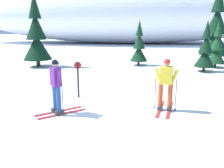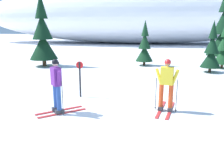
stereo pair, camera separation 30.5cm
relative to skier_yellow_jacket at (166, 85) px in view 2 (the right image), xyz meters
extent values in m
plane|color=white|center=(-1.40, 0.12, -0.90)|extent=(120.00, 120.00, 0.00)
cube|color=red|center=(-0.13, 0.12, -0.89)|extent=(0.47, 1.74, 0.03)
cube|color=red|center=(0.17, 0.06, -0.89)|extent=(0.47, 1.74, 0.03)
cube|color=#38383D|center=(-0.15, 0.02, -0.81)|extent=(0.20, 0.30, 0.12)
cube|color=#38383D|center=(0.15, -0.04, -0.81)|extent=(0.20, 0.30, 0.12)
cylinder|color=#DB471E|center=(-0.15, 0.02, -0.37)|extent=(0.15, 0.15, 0.77)
cylinder|color=#DB471E|center=(0.15, -0.04, -0.37)|extent=(0.15, 0.15, 0.77)
cube|color=yellow|center=(0.00, -0.01, 0.30)|extent=(0.44, 0.32, 0.57)
cylinder|color=yellow|center=(-0.24, 0.04, 0.24)|extent=(0.29, 0.16, 0.58)
cylinder|color=yellow|center=(0.24, -0.06, 0.24)|extent=(0.29, 0.16, 0.58)
sphere|color=#A37556|center=(0.00, -0.01, 0.71)|extent=(0.19, 0.19, 0.19)
sphere|color=red|center=(0.00, -0.01, 0.74)|extent=(0.21, 0.21, 0.21)
cube|color=black|center=(0.02, 0.07, 0.72)|extent=(0.15, 0.07, 0.07)
cylinder|color=#2D2D33|center=(-0.32, 0.12, -0.36)|extent=(0.02, 0.02, 1.09)
cylinder|color=#2D2D33|center=(-0.32, 0.12, -0.84)|extent=(0.07, 0.07, 0.01)
cylinder|color=#2D2D33|center=(0.34, -0.02, -0.36)|extent=(0.02, 0.02, 1.09)
cylinder|color=#2D2D33|center=(0.34, -0.02, -0.84)|extent=(0.07, 0.07, 0.01)
cube|color=red|center=(-3.50, -0.47, -0.89)|extent=(1.31, 1.10, 0.03)
cube|color=red|center=(-3.30, -0.70, -0.89)|extent=(1.31, 1.10, 0.03)
cube|color=#38383D|center=(-3.57, -0.53, -0.81)|extent=(0.31, 0.29, 0.12)
cube|color=#38383D|center=(-3.38, -0.77, -0.81)|extent=(0.31, 0.29, 0.12)
cylinder|color=#2D519E|center=(-3.57, -0.53, -0.37)|extent=(0.15, 0.15, 0.78)
cylinder|color=#2D519E|center=(-3.38, -0.77, -0.37)|extent=(0.15, 0.15, 0.78)
cube|color=#6B2889|center=(-3.48, -0.65, 0.31)|extent=(0.43, 0.45, 0.58)
cylinder|color=#6B2889|center=(-3.63, -0.46, 0.25)|extent=(0.25, 0.28, 0.58)
cylinder|color=#6B2889|center=(-3.32, -0.84, 0.25)|extent=(0.25, 0.28, 0.58)
sphere|color=beige|center=(-3.48, -0.65, 0.72)|extent=(0.19, 0.19, 0.19)
sphere|color=black|center=(-3.48, -0.65, 0.75)|extent=(0.21, 0.21, 0.21)
cube|color=black|center=(-3.41, -0.60, 0.73)|extent=(0.12, 0.14, 0.07)
cylinder|color=#2D2D33|center=(-3.64, -0.35, -0.34)|extent=(0.02, 0.02, 1.13)
cylinder|color=#2D2D33|center=(-3.64, -0.35, -0.84)|extent=(0.07, 0.07, 0.01)
cylinder|color=#2D2D33|center=(-3.22, -0.87, -0.34)|extent=(0.02, 0.02, 1.13)
cylinder|color=#2D2D33|center=(-3.22, -0.87, -0.84)|extent=(0.07, 0.07, 0.01)
cylinder|color=#47301E|center=(-7.61, 7.93, -0.58)|extent=(0.26, 0.26, 0.65)
cone|color=black|center=(-7.61, 7.93, 0.42)|extent=(1.87, 1.87, 1.68)
cone|color=black|center=(-7.61, 7.93, 1.76)|extent=(1.35, 1.35, 1.68)
cone|color=black|center=(-7.61, 7.93, 3.10)|extent=(0.82, 0.82, 1.68)
cylinder|color=#47301E|center=(-0.80, 9.14, -0.70)|extent=(0.17, 0.17, 0.42)
cone|color=#14381E|center=(-0.80, 9.14, -0.06)|extent=(1.19, 1.19, 1.07)
cone|color=#14381E|center=(-0.80, 9.14, 0.80)|extent=(0.86, 0.86, 1.07)
cone|color=#14381E|center=(-0.80, 9.14, 1.65)|extent=(0.53, 0.53, 1.07)
cylinder|color=#47301E|center=(3.13, 7.19, -0.70)|extent=(0.17, 0.17, 0.41)
cone|color=black|center=(3.13, 7.19, -0.07)|extent=(1.18, 1.18, 1.06)
cone|color=black|center=(3.13, 7.19, 0.77)|extent=(0.85, 0.85, 1.06)
cone|color=black|center=(3.13, 7.19, 1.62)|extent=(0.52, 0.52, 1.06)
cylinder|color=#47301E|center=(4.27, 8.75, -0.70)|extent=(0.17, 0.17, 0.42)
cone|color=#194723|center=(4.27, 8.75, -0.06)|extent=(1.19, 1.19, 1.07)
cone|color=#194723|center=(4.27, 8.75, 0.79)|extent=(0.86, 0.86, 1.07)
cylinder|color=#47301E|center=(4.83, 11.08, -0.53)|extent=(0.30, 0.30, 0.76)
cone|color=black|center=(4.83, 11.08, 0.62)|extent=(2.16, 2.16, 1.93)
ellipsoid|color=white|center=(-2.46, 29.50, 3.37)|extent=(47.16, 14.02, 8.54)
cylinder|color=black|center=(-3.22, 1.18, -0.20)|extent=(0.07, 0.07, 1.40)
cylinder|color=red|center=(-3.22, 1.18, 0.38)|extent=(0.28, 0.02, 0.28)
camera|label=1|loc=(-0.99, -7.79, 1.91)|focal=38.70mm
camera|label=2|loc=(-0.69, -7.75, 1.91)|focal=38.70mm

